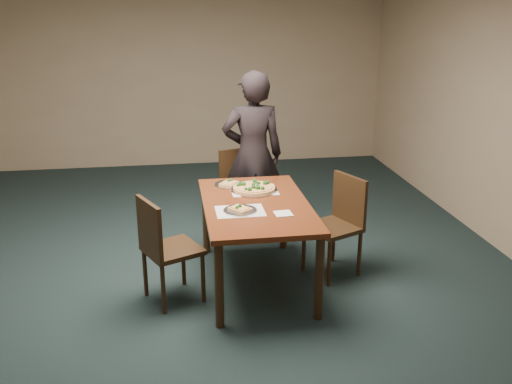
{
  "coord_description": "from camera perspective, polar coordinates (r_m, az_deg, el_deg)",
  "views": [
    {
      "loc": [
        -0.25,
        -4.53,
        2.41
      ],
      "look_at": [
        0.46,
        0.01,
        0.85
      ],
      "focal_mm": 40.0,
      "sensor_mm": 36.0,
      "label": 1
    }
  ],
  "objects": [
    {
      "name": "ground",
      "position": [
        5.14,
        -5.17,
        -9.29
      ],
      "size": [
        8.0,
        8.0,
        0.0
      ],
      "primitive_type": "plane",
      "color": "black",
      "rests_on": "ground"
    },
    {
      "name": "room_shell",
      "position": [
        4.59,
        -5.81,
        10.25
      ],
      "size": [
        8.0,
        8.0,
        8.0
      ],
      "color": "tan",
      "rests_on": "ground"
    },
    {
      "name": "dining_table",
      "position": [
        4.92,
        0.0,
        -2.12
      ],
      "size": [
        0.9,
        1.5,
        0.75
      ],
      "color": "#542210",
      "rests_on": "ground"
    },
    {
      "name": "chair_far",
      "position": [
        6.04,
        -1.45,
        0.46
      ],
      "size": [
        0.49,
        0.49,
        0.91
      ],
      "rotation": [
        0.0,
        0.0,
        0.18
      ],
      "color": "black",
      "rests_on": "ground"
    },
    {
      "name": "chair_left",
      "position": [
        4.72,
        -9.24,
        -5.21
      ],
      "size": [
        0.56,
        0.56,
        0.91
      ],
      "rotation": [
        0.0,
        0.0,
        2.0
      ],
      "color": "black",
      "rests_on": "ground"
    },
    {
      "name": "chair_right",
      "position": [
        5.23,
        8.33,
        -2.72
      ],
      "size": [
        0.56,
        0.56,
        0.91
      ],
      "rotation": [
        0.0,
        0.0,
        -1.15
      ],
      "color": "black",
      "rests_on": "ground"
    },
    {
      "name": "diner",
      "position": [
        5.92,
        -0.32,
        3.7
      ],
      "size": [
        0.64,
        0.42,
        1.75
      ],
      "primitive_type": "imported",
      "rotation": [
        0.0,
        0.0,
        3.13
      ],
      "color": "black",
      "rests_on": "ground"
    },
    {
      "name": "placemat_main",
      "position": [
        5.21,
        -0.19,
        0.16
      ],
      "size": [
        0.42,
        0.32,
        0.0
      ],
      "primitive_type": "cube",
      "color": "white",
      "rests_on": "dining_table"
    },
    {
      "name": "placemat_near",
      "position": [
        4.7,
        -1.6,
        -1.92
      ],
      "size": [
        0.4,
        0.3,
        0.0
      ],
      "primitive_type": "cube",
      "color": "white",
      "rests_on": "dining_table"
    },
    {
      "name": "pizza_pan",
      "position": [
        5.2,
        -0.19,
        0.4
      ],
      "size": [
        0.42,
        0.42,
        0.08
      ],
      "color": "silver",
      "rests_on": "dining_table"
    },
    {
      "name": "slice_plate_near",
      "position": [
        4.7,
        -1.61,
        -1.77
      ],
      "size": [
        0.28,
        0.28,
        0.06
      ],
      "color": "silver",
      "rests_on": "dining_table"
    },
    {
      "name": "slice_plate_far",
      "position": [
        5.36,
        -2.7,
        0.82
      ],
      "size": [
        0.28,
        0.28,
        0.06
      ],
      "color": "silver",
      "rests_on": "dining_table"
    },
    {
      "name": "napkin",
      "position": [
        4.65,
        2.74,
        -2.17
      ],
      "size": [
        0.15,
        0.15,
        0.01
      ],
      "primitive_type": "cube",
      "rotation": [
        0.0,
        0.0,
        0.06
      ],
      "color": "white",
      "rests_on": "dining_table"
    }
  ]
}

